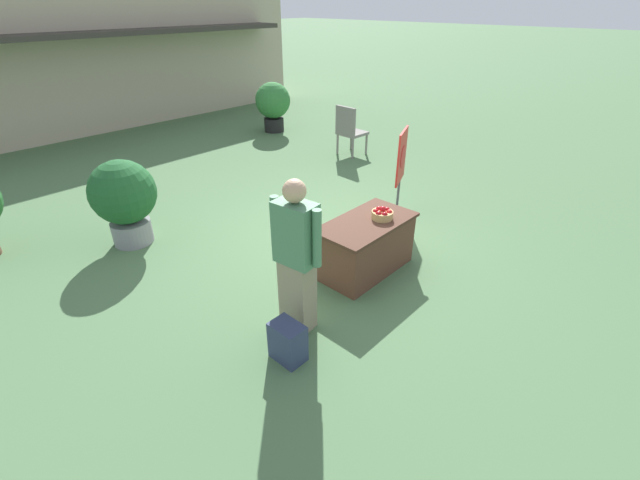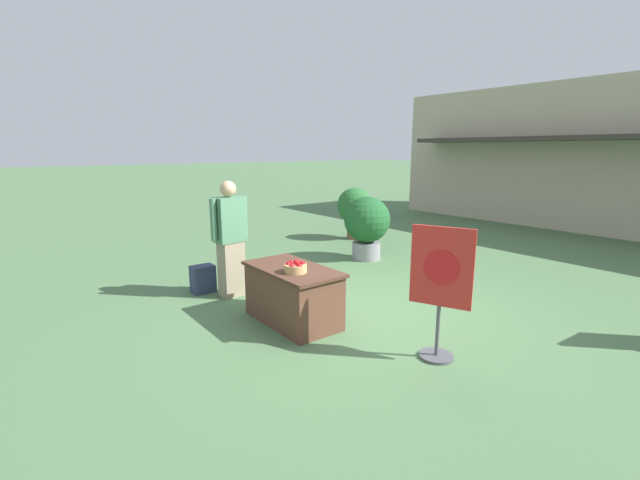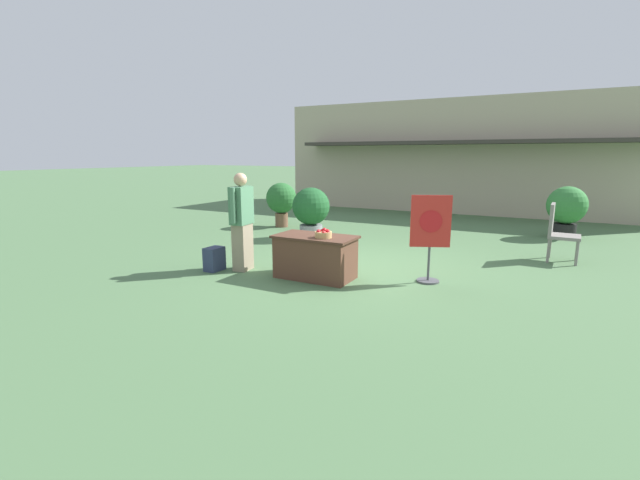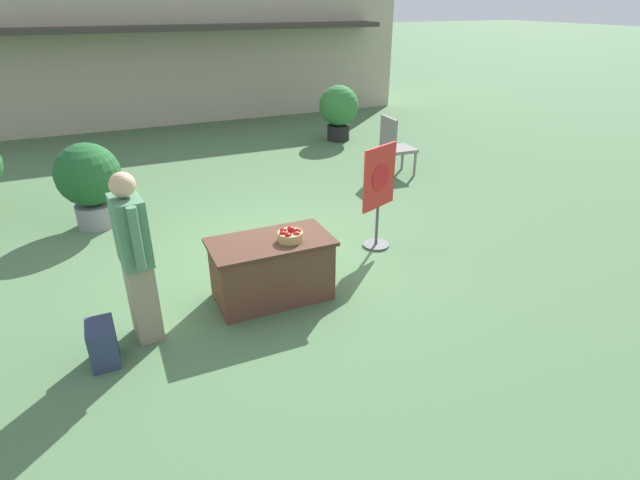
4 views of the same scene
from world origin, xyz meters
name	(u,v)px [view 4 (image 4 of 4)]	position (x,y,z in m)	size (l,w,h in m)	color
ground_plane	(275,254)	(0.00, 0.00, 0.00)	(120.00, 120.00, 0.00)	#4C7047
storefront_building	(160,42)	(0.18, 9.96, 1.96)	(13.05, 4.42, 3.92)	#B7A88E
display_table	(272,269)	(-0.36, -0.98, 0.36)	(1.34, 0.72, 0.72)	brown
apple_basket	(290,235)	(-0.17, -1.07, 0.78)	(0.27, 0.27, 0.16)	tan
person_visitor	(136,258)	(-1.75, -1.14, 0.88)	(0.31, 0.61, 1.72)	gray
backpack	(103,344)	(-2.17, -1.42, 0.21)	(0.24, 0.34, 0.42)	#2D3856
poster_board	(379,192)	(1.36, -0.33, 0.79)	(0.59, 0.36, 1.41)	#4C4C51
patio_chair	(394,143)	(3.20, 2.24, 0.61)	(0.58, 0.58, 1.11)	gray
potted_plant_far_right	(339,109)	(3.39, 5.03, 0.74)	(0.92, 0.92, 1.28)	black
potted_plant_far_left	(89,180)	(-2.11, 1.98, 0.72)	(0.91, 0.91, 1.25)	gray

